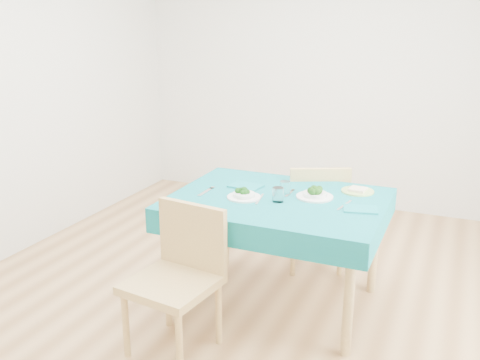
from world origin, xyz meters
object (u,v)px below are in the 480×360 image
at_px(table, 277,251).
at_px(chair_far, 315,199).
at_px(chair_near, 171,260).
at_px(side_plate, 358,191).
at_px(bowl_far, 315,192).
at_px(bowl_near, 244,193).

bearing_deg(table, chair_far, 84.20).
xyz_separation_m(chair_near, side_plate, (0.82, 1.10, 0.19)).
distance_m(chair_far, bowl_far, 0.64).
bearing_deg(chair_near, bowl_far, 63.79).
relative_size(table, side_plate, 6.26).
bearing_deg(side_plate, bowl_far, -135.23).
bearing_deg(bowl_far, table, -155.70).
distance_m(table, side_plate, 0.68).
bearing_deg(chair_near, bowl_near, 84.26).
xyz_separation_m(table, bowl_far, (0.22, 0.10, 0.42)).
bearing_deg(bowl_far, side_plate, 44.77).
relative_size(bowl_far, side_plate, 1.10).
height_order(bowl_near, bowl_far, bowl_far).
bearing_deg(side_plate, chair_near, -126.73).
bearing_deg(chair_near, side_plate, 61.12).
height_order(table, bowl_near, bowl_near).
distance_m(bowl_far, side_plate, 0.33).
height_order(chair_far, bowl_near, chair_far).
xyz_separation_m(chair_near, bowl_near, (0.16, 0.67, 0.21)).
xyz_separation_m(bowl_far, side_plate, (0.23, 0.23, -0.03)).
relative_size(bowl_near, bowl_far, 0.92).
xyz_separation_m(table, bowl_near, (-0.20, -0.09, 0.41)).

